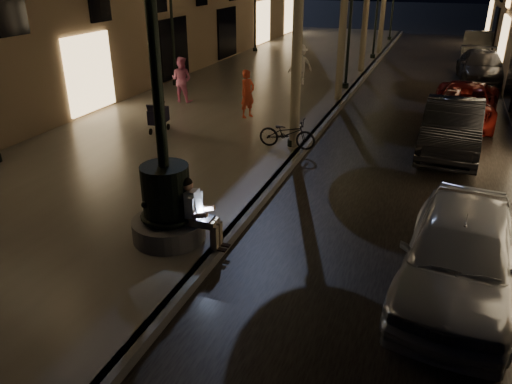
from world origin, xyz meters
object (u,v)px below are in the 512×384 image
at_px(lamp_curb_b, 351,13).
at_px(stroller, 158,116).
at_px(lamp_left_b, 171,12).
at_px(car_rear, 482,67).
at_px(lamp_curb_c, 378,1).
at_px(bicycle, 287,133).
at_px(fountain_lamppost, 166,190).
at_px(car_third, 464,104).
at_px(seated_man_laptop, 196,210).
at_px(pedestrian_red, 247,94).
at_px(car_fifth, 477,44).
at_px(pedestrian_white, 300,65).
at_px(car_second, 452,128).
at_px(pedestrian_pink, 182,79).
at_px(car_front, 460,253).
at_px(lamp_curb_a, 296,38).

xyz_separation_m(lamp_curb_b, stroller, (-4.30, -8.22, -2.50)).
distance_m(lamp_left_b, car_rear, 14.29).
relative_size(lamp_curb_b, lamp_curb_c, 1.00).
distance_m(stroller, bicycle, 4.20).
xyz_separation_m(fountain_lamppost, car_third, (5.37, 11.00, -0.56)).
height_order(seated_man_laptop, lamp_curb_b, lamp_curb_b).
height_order(seated_man_laptop, lamp_left_b, lamp_left_b).
xyz_separation_m(car_rear, pedestrian_red, (-7.82, -9.87, 0.31)).
bearing_deg(car_fifth, lamp_curb_c, -143.26).
distance_m(fountain_lamppost, pedestrian_white, 14.00).
distance_m(car_second, pedestrian_pink, 9.94).
height_order(pedestrian_pink, pedestrian_white, pedestrian_white).
bearing_deg(stroller, car_front, -40.65).
distance_m(car_front, pedestrian_pink, 13.53).
xyz_separation_m(car_rear, pedestrian_pink, (-10.95, -8.73, 0.35)).
bearing_deg(pedestrian_red, seated_man_laptop, -139.42).
xyz_separation_m(seated_man_laptop, lamp_left_b, (-7.01, 12.00, 2.33)).
bearing_deg(bicycle, lamp_curb_c, -2.06).
relative_size(lamp_curb_b, car_front, 1.08).
bearing_deg(lamp_left_b, car_third, -4.86).
bearing_deg(stroller, seated_man_laptop, -62.92).
distance_m(fountain_lamppost, pedestrian_pink, 10.63).
bearing_deg(fountain_lamppost, bicycle, 84.08).
distance_m(lamp_curb_c, car_fifth, 7.13).
bearing_deg(pedestrian_pink, car_rear, -140.70).
relative_size(fountain_lamppost, car_second, 1.15).
distance_m(lamp_curb_b, car_third, 6.12).
bearing_deg(seated_man_laptop, lamp_curb_c, 89.77).
distance_m(lamp_left_b, stroller, 7.27).
distance_m(fountain_lamppost, car_rear, 19.27).
bearing_deg(car_rear, car_fifth, 86.04).
relative_size(car_front, pedestrian_white, 2.58).
xyz_separation_m(car_front, car_third, (0.16, 10.65, -0.10)).
bearing_deg(car_rear, lamp_curb_b, -146.33).
height_order(pedestrian_white, bicycle, pedestrian_white).
xyz_separation_m(fountain_lamppost, lamp_curb_b, (0.70, 14.00, 2.02)).
height_order(lamp_curb_a, car_second, lamp_curb_a).
height_order(lamp_curb_a, pedestrian_white, lamp_curb_a).
relative_size(lamp_curb_a, bicycle, 2.92).
height_order(stroller, car_third, car_third).
bearing_deg(pedestrian_white, car_third, 117.53).
bearing_deg(car_third, car_rear, 88.09).
bearing_deg(car_front, lamp_curb_b, 113.71).
relative_size(car_front, pedestrian_pink, 2.62).
relative_size(lamp_curb_a, car_fifth, 1.11).
relative_size(seated_man_laptop, stroller, 1.24).
relative_size(car_third, pedestrian_white, 2.72).
xyz_separation_m(car_rear, pedestrian_white, (-7.51, -4.30, 0.36)).
xyz_separation_m(lamp_curb_c, bicycle, (-0.10, -16.21, -2.60)).
distance_m(car_fifth, pedestrian_white, 14.02).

